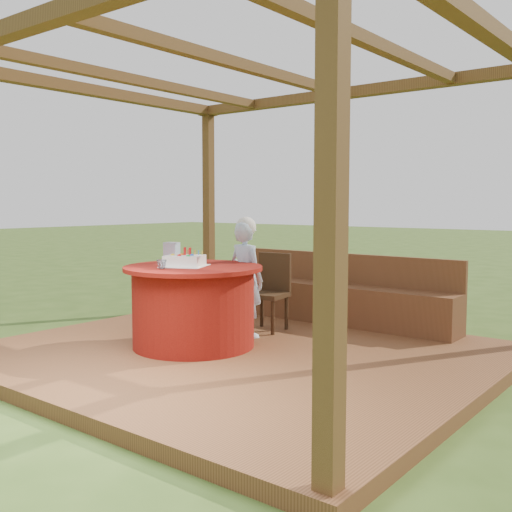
# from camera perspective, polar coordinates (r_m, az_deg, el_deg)

# --- Properties ---
(ground) EXTENTS (60.00, 60.00, 0.00)m
(ground) POSITION_cam_1_polar(r_m,az_deg,el_deg) (5.81, -1.55, -10.05)
(ground) COLOR #34511B
(ground) RESTS_ON ground
(deck) EXTENTS (4.50, 4.00, 0.12)m
(deck) POSITION_cam_1_polar(r_m,az_deg,el_deg) (5.79, -1.55, -9.48)
(deck) COLOR brown
(deck) RESTS_ON ground
(pergola) EXTENTS (4.50, 4.00, 2.72)m
(pergola) POSITION_cam_1_polar(r_m,az_deg,el_deg) (5.68, -1.61, 14.11)
(pergola) COLOR brown
(pergola) RESTS_ON deck
(bench) EXTENTS (3.00, 0.42, 0.80)m
(bench) POSITION_cam_1_polar(r_m,az_deg,el_deg) (7.10, 7.37, -4.12)
(bench) COLOR brown
(bench) RESTS_ON deck
(table) EXTENTS (1.34, 1.34, 0.79)m
(table) POSITION_cam_1_polar(r_m,az_deg,el_deg) (5.86, -5.97, -4.73)
(table) COLOR maroon
(table) RESTS_ON deck
(chair) EXTENTS (0.44, 0.44, 0.84)m
(chair) POSITION_cam_1_polar(r_m,az_deg,el_deg) (6.60, 1.36, -3.10)
(chair) COLOR #362211
(chair) RESTS_ON deck
(elderly_woman) EXTENTS (0.47, 0.34, 1.25)m
(elderly_woman) POSITION_cam_1_polar(r_m,az_deg,el_deg) (6.23, -0.96, -1.94)
(elderly_woman) COLOR #98BFE2
(elderly_woman) RESTS_ON deck
(birthday_cake) EXTENTS (0.53, 0.53, 0.18)m
(birthday_cake) POSITION_cam_1_polar(r_m,az_deg,el_deg) (5.79, -6.82, -0.44)
(birthday_cake) COLOR white
(birthday_cake) RESTS_ON table
(gift_bag) EXTENTS (0.16, 0.12, 0.21)m
(gift_bag) POSITION_cam_1_polar(r_m,az_deg,el_deg) (6.15, -8.02, 0.33)
(gift_bag) COLOR #D087B6
(gift_bag) RESTS_ON table
(drinking_glass) EXTENTS (0.10, 0.10, 0.09)m
(drinking_glass) POSITION_cam_1_polar(r_m,az_deg,el_deg) (5.59, -8.97, -0.78)
(drinking_glass) COLOR white
(drinking_glass) RESTS_ON table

